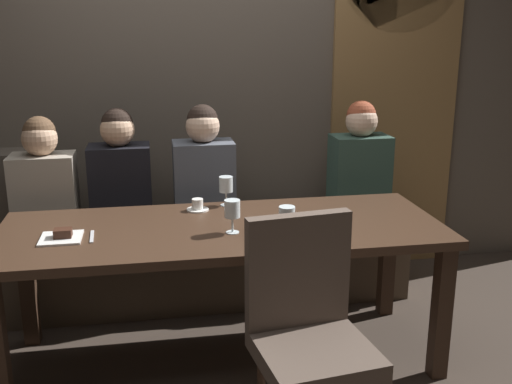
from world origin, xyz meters
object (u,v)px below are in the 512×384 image
at_px(diner_redhead, 44,186).
at_px(diner_near_end, 359,167).
at_px(espresso_cup, 198,206).
at_px(fork_on_table, 92,237).
at_px(banquette_bench, 210,267).
at_px(dining_table, 223,242).
at_px(wine_glass_center_front, 226,186).
at_px(chair_near_side, 307,323).
at_px(wine_glass_end_right, 287,217).
at_px(diner_bearded, 120,178).
at_px(dessert_plate, 62,236).
at_px(diner_far_end, 204,176).
at_px(wine_glass_near_right, 232,210).

distance_m(diner_redhead, diner_near_end, 1.92).
height_order(espresso_cup, fork_on_table, espresso_cup).
xyz_separation_m(banquette_bench, diner_redhead, (-0.95, -0.02, 0.58)).
height_order(dining_table, wine_glass_center_front, wine_glass_center_front).
distance_m(banquette_bench, espresso_cup, 0.69).
bearing_deg(dining_table, banquette_bench, 90.00).
distance_m(chair_near_side, diner_near_end, 1.64).
bearing_deg(diner_near_end, fork_on_table, -153.71).
bearing_deg(wine_glass_end_right, diner_redhead, 142.31).
xyz_separation_m(diner_bearded, dessert_plate, (-0.24, -0.79, -0.07)).
bearing_deg(espresso_cup, fork_on_table, -147.16).
bearing_deg(wine_glass_end_right, dessert_plate, 169.09).
height_order(diner_far_end, wine_glass_center_front, diner_far_end).
bearing_deg(diner_near_end, wine_glass_end_right, -125.25).
bearing_deg(wine_glass_near_right, wine_glass_end_right, -32.62).
bearing_deg(dessert_plate, wine_glass_center_front, 26.18).
distance_m(banquette_bench, wine_glass_center_front, 0.72).
height_order(wine_glass_center_front, wine_glass_end_right, same).
relative_size(banquette_bench, dessert_plate, 13.16).
distance_m(banquette_bench, wine_glass_near_right, 1.03).
relative_size(dessert_plate, fork_on_table, 1.12).
xyz_separation_m(diner_bearded, wine_glass_center_front, (0.59, -0.38, 0.03)).
bearing_deg(fork_on_table, diner_near_end, 23.08).
height_order(diner_redhead, diner_far_end, diner_far_end).
bearing_deg(fork_on_table, dining_table, 2.05).
xyz_separation_m(dining_table, dessert_plate, (-0.76, -0.06, 0.10)).
height_order(wine_glass_end_right, dessert_plate, wine_glass_end_right).
bearing_deg(fork_on_table, diner_redhead, 110.41).
relative_size(diner_near_end, wine_glass_near_right, 4.90).
bearing_deg(fork_on_table, diner_far_end, 47.55).
xyz_separation_m(wine_glass_center_front, wine_glass_end_right, (0.21, -0.61, 0.00)).
bearing_deg(fork_on_table, wine_glass_near_right, -7.70).
bearing_deg(fork_on_table, espresso_cup, 29.63).
height_order(wine_glass_center_front, dessert_plate, wine_glass_center_front).
relative_size(chair_near_side, diner_far_end, 1.21).
bearing_deg(diner_bearded, espresso_cup, -46.74).
xyz_separation_m(diner_redhead, diner_near_end, (1.92, 0.05, 0.02)).
height_order(diner_bearded, wine_glass_near_right, diner_bearded).
xyz_separation_m(diner_redhead, wine_glass_center_front, (1.01, -0.34, 0.04)).
relative_size(dining_table, diner_bearded, 2.78).
bearing_deg(diner_near_end, dessert_plate, -155.47).
relative_size(dining_table, fork_on_table, 12.94).
height_order(diner_redhead, espresso_cup, diner_redhead).
bearing_deg(wine_glass_end_right, fork_on_table, 167.33).
relative_size(banquette_bench, espresso_cup, 20.83).
relative_size(diner_near_end, dessert_plate, 4.23).
height_order(dining_table, diner_far_end, diner_far_end).
height_order(diner_far_end, diner_near_end, diner_far_end).
bearing_deg(diner_bearded, banquette_bench, -3.31).
relative_size(chair_near_side, espresso_cup, 8.17).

